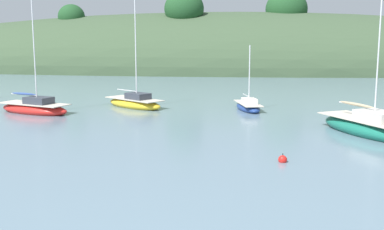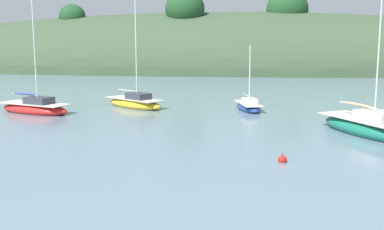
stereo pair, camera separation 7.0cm
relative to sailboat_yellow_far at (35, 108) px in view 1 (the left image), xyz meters
name	(u,v)px [view 1 (the left image)]	position (x,y,z in m)	size (l,w,h in m)	color
far_shoreline_hill	(223,69)	(13.42, 53.84, -0.34)	(150.00, 36.00, 25.00)	#384C33
sailboat_yellow_far	(35,108)	(0.00, 0.00, 0.00)	(6.90, 4.42, 9.25)	red
sailboat_navy_dinghy	(135,103)	(7.34, 3.91, -0.02)	(6.27, 5.53, 9.41)	gold
sailboat_orange_cutter	(248,106)	(17.15, 3.32, -0.10)	(2.68, 5.03, 5.56)	navy
sailboat_grey_yawl	(370,127)	(24.55, -6.19, 0.07)	(6.06, 8.28, 11.50)	#196B56
mooring_buoy_channel	(283,160)	(18.52, -13.47, -0.28)	(0.44, 0.44, 0.54)	red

